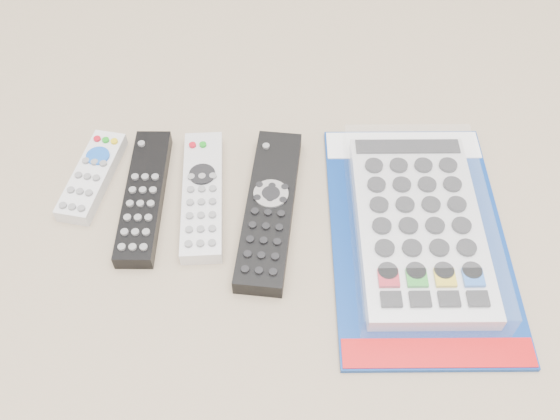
{
  "coord_description": "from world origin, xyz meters",
  "views": [
    {
      "loc": [
        0.04,
        -0.43,
        0.6
      ],
      "look_at": [
        0.03,
        0.01,
        0.01
      ],
      "focal_mm": 40.0,
      "sensor_mm": 36.0,
      "label": 1
    }
  ],
  "objects_px": {
    "remote_large_black": "(270,208)",
    "jumbo_remote_packaged": "(419,224)",
    "remote_small_grey": "(92,176)",
    "remote_slim_black": "(144,196)",
    "remote_silver_dvd": "(203,195)"
  },
  "relations": [
    {
      "from": "remote_large_black",
      "to": "jumbo_remote_packaged",
      "type": "distance_m",
      "value": 0.17
    },
    {
      "from": "remote_large_black",
      "to": "remote_small_grey",
      "type": "bearing_deg",
      "value": 173.17
    },
    {
      "from": "remote_small_grey",
      "to": "remote_slim_black",
      "type": "distance_m",
      "value": 0.08
    },
    {
      "from": "remote_silver_dvd",
      "to": "jumbo_remote_packaged",
      "type": "height_order",
      "value": "jumbo_remote_packaged"
    },
    {
      "from": "remote_slim_black",
      "to": "jumbo_remote_packaged",
      "type": "xyz_separation_m",
      "value": [
        0.32,
        -0.04,
        0.01
      ]
    },
    {
      "from": "remote_silver_dvd",
      "to": "remote_large_black",
      "type": "xyz_separation_m",
      "value": [
        0.08,
        -0.02,
        0.0
      ]
    },
    {
      "from": "remote_small_grey",
      "to": "remote_silver_dvd",
      "type": "height_order",
      "value": "same"
    },
    {
      "from": "remote_slim_black",
      "to": "remote_large_black",
      "type": "distance_m",
      "value": 0.15
    },
    {
      "from": "remote_slim_black",
      "to": "remote_large_black",
      "type": "xyz_separation_m",
      "value": [
        0.15,
        -0.02,
        0.0
      ]
    },
    {
      "from": "remote_large_black",
      "to": "remote_silver_dvd",
      "type": "bearing_deg",
      "value": 171.34
    },
    {
      "from": "remote_small_grey",
      "to": "remote_large_black",
      "type": "distance_m",
      "value": 0.23
    },
    {
      "from": "remote_silver_dvd",
      "to": "remote_large_black",
      "type": "bearing_deg",
      "value": -18.19
    },
    {
      "from": "remote_slim_black",
      "to": "remote_large_black",
      "type": "bearing_deg",
      "value": -6.88
    },
    {
      "from": "remote_silver_dvd",
      "to": "jumbo_remote_packaged",
      "type": "bearing_deg",
      "value": -14.45
    },
    {
      "from": "remote_silver_dvd",
      "to": "remote_slim_black",
      "type": "bearing_deg",
      "value": 179.06
    }
  ]
}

